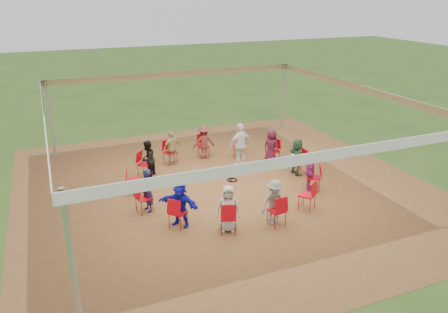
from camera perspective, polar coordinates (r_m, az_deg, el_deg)
name	(u,v)px	position (r m, az deg, el deg)	size (l,w,h in m)	color
ground	(224,187)	(14.44, -0.01, -4.01)	(80.00, 80.00, 0.00)	#2C4C17
dirt_patch	(224,187)	(14.44, -0.01, -3.99)	(13.00, 13.00, 0.00)	brown
tent	(224,118)	(13.62, -0.01, 5.09)	(10.33, 10.33, 3.00)	#B2B2B7
chair_0	(300,162)	(15.53, 9.87, -0.69)	(0.42, 0.44, 0.90)	#C0030F
chair_1	(273,151)	(16.44, 6.40, 0.72)	(0.42, 0.44, 0.90)	#C0030F
chair_2	(239,146)	(16.91, 1.97, 1.41)	(0.42, 0.44, 0.90)	#C0030F
chair_3	(203,146)	(16.87, -2.73, 1.35)	(0.42, 0.44, 0.90)	#C0030F
chair_4	(170,152)	(16.32, -7.05, 0.54)	(0.42, 0.44, 0.90)	#C0030F
chair_5	(145,164)	(15.36, -10.30, -0.98)	(0.42, 0.44, 0.90)	#C0030F
chair_6	(134,180)	(14.13, -11.69, -3.05)	(0.42, 0.44, 0.90)	#C0030F
chair_7	(144,198)	(12.89, -10.40, -5.36)	(0.42, 0.44, 0.90)	#C0030F
chair_8	(178,212)	(11.96, -6.03, -7.28)	(0.42, 0.44, 0.90)	#C0030F
chair_9	(228,217)	(11.65, 0.55, -7.96)	(0.42, 0.44, 0.90)	#C0030F
chair_10	(277,211)	(12.08, 6.91, -7.03)	(0.42, 0.44, 0.90)	#C0030F
chair_11	(307,195)	(13.08, 10.81, -4.99)	(0.42, 0.44, 0.90)	#C0030F
chair_12	(314,177)	(14.33, 11.62, -2.69)	(0.42, 0.44, 0.90)	#C0030F
person_seated_0	(297,157)	(15.40, 9.54, -0.04)	(1.21, 0.45, 1.30)	#294E30
person_seated_1	(271,147)	(16.28, 6.20, 1.29)	(0.64, 0.36, 1.30)	#451025
person_seated_2	(204,142)	(16.69, -2.64, 1.89)	(0.84, 0.42, 1.30)	#5C2824
person_seated_3	(172,148)	(16.16, -6.83, 1.12)	(0.76, 0.39, 1.30)	tan
person_seated_4	(148,159)	(15.23, -9.95, -0.31)	(0.63, 0.36, 1.30)	black
person_seated_5	(147,191)	(12.85, -9.99, -4.40)	(0.47, 0.31, 1.30)	#1A193D
person_seated_6	(180,204)	(11.96, -5.76, -6.16)	(1.21, 0.45, 1.30)	#10119D
person_seated_7	(228,208)	(11.66, 0.53, -6.79)	(0.64, 0.36, 1.30)	#AEAA9B
person_seated_8	(275,202)	(12.07, 6.61, -5.94)	(0.84, 0.42, 1.30)	slate
person_seated_9	(310,171)	(14.24, 11.20, -1.92)	(0.76, 0.39, 1.30)	#9C2675
standing_person	(241,145)	(15.89, 2.18, 1.53)	(0.95, 0.49, 1.62)	silver
cable_coil	(233,180)	(14.92, 1.12, -3.07)	(0.39, 0.39, 0.03)	black
laptop	(293,159)	(15.33, 9.01, -0.28)	(0.24, 0.30, 0.21)	#B7B7BC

